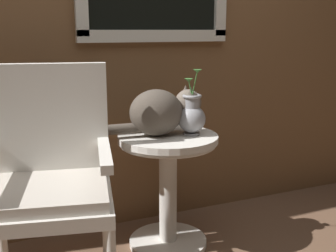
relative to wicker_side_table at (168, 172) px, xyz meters
name	(u,v)px	position (x,y,z in m)	size (l,w,h in m)	color
back_wall	(127,9)	(-0.09, 0.38, 0.88)	(4.00, 0.07, 2.60)	brown
wicker_side_table	(168,172)	(0.00, 0.00, 0.00)	(0.54, 0.54, 0.64)	silver
wicker_chair	(48,172)	(-0.65, -0.15, 0.14)	(0.66, 0.63, 1.04)	silver
cat	(160,112)	(-0.04, 0.02, 0.34)	(0.59, 0.27, 0.26)	brown
pewter_vase_with_ivy	(192,116)	(0.12, -0.04, 0.31)	(0.15, 0.15, 0.35)	#99999E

